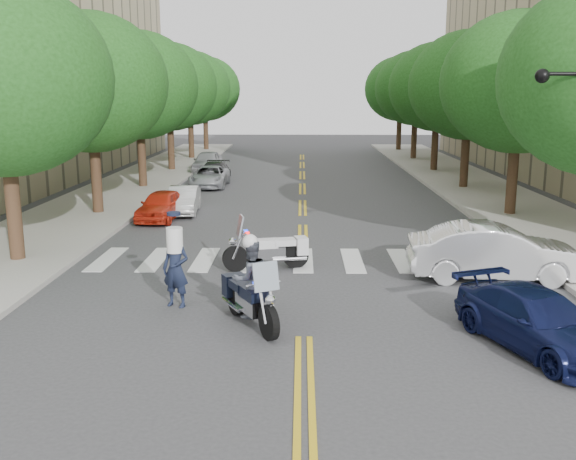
{
  "coord_description": "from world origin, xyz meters",
  "views": [
    {
      "loc": [
        -0.08,
        -12.97,
        5.11
      ],
      "look_at": [
        -0.44,
        4.95,
        1.3
      ],
      "focal_mm": 40.0,
      "sensor_mm": 36.0,
      "label": 1
    }
  ],
  "objects_px": {
    "motorcycle_parked": "(273,250)",
    "sedan_blue": "(537,321)",
    "officer_standing": "(176,269)",
    "convertible": "(495,252)",
    "motorcycle_police": "(250,285)"
  },
  "relations": [
    {
      "from": "officer_standing",
      "to": "sedan_blue",
      "type": "bearing_deg",
      "value": 1.42
    },
    {
      "from": "convertible",
      "to": "sedan_blue",
      "type": "xyz_separation_m",
      "value": [
        -0.6,
        -5.0,
        -0.19
      ]
    },
    {
      "from": "motorcycle_police",
      "to": "sedan_blue",
      "type": "distance_m",
      "value": 6.1
    },
    {
      "from": "motorcycle_parked",
      "to": "sedan_blue",
      "type": "distance_m",
      "value": 8.2
    },
    {
      "from": "motorcycle_parked",
      "to": "sedan_blue",
      "type": "height_order",
      "value": "motorcycle_parked"
    },
    {
      "from": "convertible",
      "to": "sedan_blue",
      "type": "height_order",
      "value": "convertible"
    },
    {
      "from": "convertible",
      "to": "motorcycle_parked",
      "type": "bearing_deg",
      "value": 85.38
    },
    {
      "from": "motorcycle_parked",
      "to": "officer_standing",
      "type": "xyz_separation_m",
      "value": [
        -2.23,
        -3.46,
        0.37
      ]
    },
    {
      "from": "officer_standing",
      "to": "convertible",
      "type": "relative_size",
      "value": 0.4
    },
    {
      "from": "officer_standing",
      "to": "motorcycle_police",
      "type": "bearing_deg",
      "value": -14.31
    },
    {
      "from": "officer_standing",
      "to": "convertible",
      "type": "distance_m",
      "value": 8.82
    },
    {
      "from": "sedan_blue",
      "to": "convertible",
      "type": "bearing_deg",
      "value": 62.08
    },
    {
      "from": "motorcycle_parked",
      "to": "convertible",
      "type": "distance_m",
      "value": 6.31
    },
    {
      "from": "motorcycle_police",
      "to": "officer_standing",
      "type": "bearing_deg",
      "value": -61.0
    },
    {
      "from": "motorcycle_parked",
      "to": "sedan_blue",
      "type": "relative_size",
      "value": 0.62
    }
  ]
}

